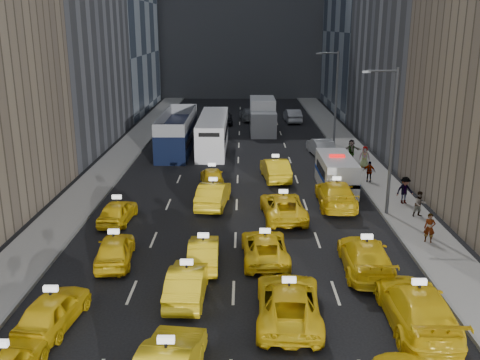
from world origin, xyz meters
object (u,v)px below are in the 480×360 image
(nypd_van, at_px, (336,173))
(pedestrian_0, at_px, (430,228))
(double_decker, at_px, (177,132))
(box_truck, at_px, (263,116))
(city_bus, at_px, (213,133))

(nypd_van, distance_m, pedestrian_0, 10.64)
(double_decker, relative_size, box_truck, 1.48)
(nypd_van, xyz_separation_m, city_bus, (-9.48, 12.81, 0.40))
(pedestrian_0, bearing_deg, double_decker, 144.02)
(box_truck, distance_m, pedestrian_0, 32.22)
(double_decker, bearing_deg, pedestrian_0, -53.77)
(box_truck, relative_size, pedestrian_0, 5.03)
(box_truck, height_order, pedestrian_0, box_truck)
(box_truck, bearing_deg, city_bus, -116.78)
(city_bus, relative_size, pedestrian_0, 7.70)
(double_decker, relative_size, pedestrian_0, 7.46)
(city_bus, xyz_separation_m, box_truck, (4.96, 8.33, 0.23))
(double_decker, height_order, box_truck, box_truck)
(pedestrian_0, bearing_deg, nypd_van, 126.41)
(city_bus, height_order, box_truck, box_truck)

